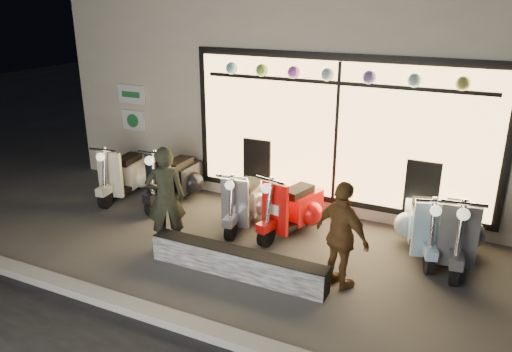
{
  "coord_description": "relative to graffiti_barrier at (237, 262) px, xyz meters",
  "views": [
    {
      "loc": [
        3.15,
        -6.14,
        3.75
      ],
      "look_at": [
        -0.09,
        0.6,
        1.05
      ],
      "focal_mm": 35.0,
      "sensor_mm": 36.0,
      "label": 1
    }
  ],
  "objects": [
    {
      "name": "scooter_black",
      "position": [
        -2.34,
        1.98,
        0.26
      ],
      "size": [
        0.52,
        1.59,
        1.14
      ],
      "rotation": [
        0.0,
        0.0,
        0.02
      ],
      "color": "black",
      "rests_on": "ground"
    },
    {
      "name": "scooter_red",
      "position": [
        0.2,
        1.72,
        0.23
      ],
      "size": [
        0.72,
        1.51,
        1.07
      ],
      "rotation": [
        0.0,
        0.0,
        -0.25
      ],
      "color": "black",
      "rests_on": "ground"
    },
    {
      "name": "woman",
      "position": [
        1.39,
        0.35,
        0.56
      ],
      "size": [
        0.96,
        0.73,
        1.52
      ],
      "primitive_type": "imported",
      "rotation": [
        0.0,
        0.0,
        2.67
      ],
      "color": "brown",
      "rests_on": "ground"
    },
    {
      "name": "scooter_cream",
      "position": [
        -3.43,
        1.83,
        0.24
      ],
      "size": [
        0.61,
        1.54,
        1.09
      ],
      "rotation": [
        0.0,
        0.0,
        0.13
      ],
      "color": "black",
      "rests_on": "ground"
    },
    {
      "name": "scooter_silver",
      "position": [
        -0.69,
        1.67,
        0.22
      ],
      "size": [
        0.56,
        1.46,
        1.04
      ],
      "rotation": [
        0.0,
        0.0,
        0.11
      ],
      "color": "black",
      "rests_on": "ground"
    },
    {
      "name": "scooter_blue",
      "position": [
        2.23,
        1.97,
        0.23
      ],
      "size": [
        0.75,
        1.49,
        1.06
      ],
      "rotation": [
        0.0,
        0.0,
        0.28
      ],
      "color": "black",
      "rests_on": "ground"
    },
    {
      "name": "shop_building",
      "position": [
        -0.21,
        5.63,
        1.9
      ],
      "size": [
        10.2,
        6.23,
        4.2
      ],
      "color": "beige",
      "rests_on": "ground"
    },
    {
      "name": "scooter_grey",
      "position": [
        2.71,
        1.9,
        0.26
      ],
      "size": [
        0.62,
        1.62,
        1.15
      ],
      "rotation": [
        0.0,
        0.0,
        0.11
      ],
      "color": "black",
      "rests_on": "ground"
    },
    {
      "name": "ground",
      "position": [
        -0.21,
        0.65,
        -0.2
      ],
      "size": [
        40.0,
        40.0,
        0.0
      ],
      "primitive_type": "plane",
      "color": "#383533",
      "rests_on": "ground"
    },
    {
      "name": "kerb",
      "position": [
        -0.21,
        -1.35,
        -0.14
      ],
      "size": [
        40.0,
        0.25,
        0.12
      ],
      "primitive_type": "cube",
      "color": "slate",
      "rests_on": "ground"
    },
    {
      "name": "man",
      "position": [
        -1.4,
        0.31,
        0.62
      ],
      "size": [
        0.72,
        0.69,
        1.65
      ],
      "primitive_type": "imported",
      "rotation": [
        0.0,
        0.0,
        3.83
      ],
      "color": "black",
      "rests_on": "ground"
    },
    {
      "name": "graffiti_barrier",
      "position": [
        0.0,
        0.0,
        0.0
      ],
      "size": [
        2.67,
        0.28,
        0.4
      ],
      "primitive_type": "cube",
      "color": "black",
      "rests_on": "ground"
    }
  ]
}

